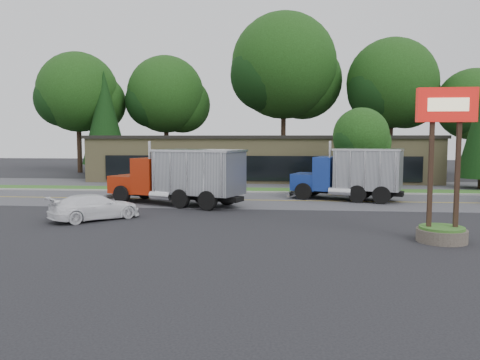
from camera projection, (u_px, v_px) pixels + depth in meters
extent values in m
plane|color=#2B2B2F|center=(190.00, 225.00, 21.79)|extent=(140.00, 140.00, 0.00)
cube|color=slate|center=(219.00, 200.00, 30.71)|extent=(60.00, 8.00, 0.02)
cube|color=gold|center=(219.00, 200.00, 30.71)|extent=(60.00, 0.12, 0.01)
cube|color=#9E9E99|center=(227.00, 193.00, 34.88)|extent=(60.00, 0.30, 0.12)
cube|color=#305E20|center=(230.00, 190.00, 36.66)|extent=(60.00, 3.40, 0.03)
cube|color=slate|center=(237.00, 184.00, 41.61)|extent=(60.00, 7.00, 0.02)
cube|color=#98895D|center=(263.00, 159.00, 47.18)|extent=(32.00, 12.00, 4.00)
cylinder|color=#6B6054|center=(442.00, 235.00, 18.24)|extent=(1.90, 1.90, 0.50)
cylinder|color=#305E20|center=(442.00, 228.00, 18.22)|extent=(1.70, 1.70, 0.10)
cube|color=#332116|center=(430.00, 175.00, 18.09)|extent=(0.16, 0.16, 5.00)
cube|color=#332116|center=(457.00, 176.00, 17.99)|extent=(0.16, 0.16, 5.00)
cube|color=red|center=(447.00, 105.00, 17.80)|extent=(2.20, 0.35, 1.30)
cube|color=beige|center=(448.00, 105.00, 17.61)|extent=(1.50, 0.04, 0.50)
cube|color=beige|center=(445.00, 105.00, 17.99)|extent=(1.50, 0.04, 0.50)
cylinder|color=#382619|center=(80.00, 151.00, 55.28)|extent=(0.56, 0.56, 5.08)
sphere|color=#17350E|center=(78.00, 92.00, 54.67)|extent=(9.28, 9.28, 9.28)
sphere|color=#17350E|center=(96.00, 103.00, 55.75)|extent=(6.96, 6.96, 6.96)
sphere|color=black|center=(63.00, 99.00, 54.03)|extent=(6.38, 6.38, 6.38)
cylinder|color=#382619|center=(167.00, 151.00, 56.27)|extent=(0.56, 0.56, 4.99)
sphere|color=#17350E|center=(166.00, 94.00, 55.67)|extent=(9.12, 9.12, 9.12)
sphere|color=#17350E|center=(182.00, 105.00, 56.73)|extent=(6.84, 6.84, 6.84)
sphere|color=black|center=(152.00, 101.00, 55.04)|extent=(6.27, 6.27, 6.27)
cylinder|color=#382619|center=(283.00, 144.00, 54.79)|extent=(0.56, 0.56, 6.67)
sphere|color=#17350E|center=(284.00, 66.00, 53.99)|extent=(12.21, 12.21, 12.21)
sphere|color=#17350E|center=(303.00, 81.00, 55.41)|extent=(9.15, 9.15, 9.15)
sphere|color=black|center=(267.00, 75.00, 53.15)|extent=(8.39, 8.39, 8.39)
cylinder|color=#382619|center=(390.00, 150.00, 52.66)|extent=(0.56, 0.56, 5.46)
sphere|color=#17350E|center=(392.00, 83.00, 52.00)|extent=(9.99, 9.99, 9.99)
sphere|color=#17350E|center=(406.00, 96.00, 53.16)|extent=(7.49, 7.49, 7.49)
sphere|color=black|center=(379.00, 91.00, 51.31)|extent=(6.87, 6.87, 6.87)
cylinder|color=#382619|center=(471.00, 157.00, 49.93)|extent=(0.56, 0.56, 4.12)
sphere|color=#17350E|center=(473.00, 104.00, 49.44)|extent=(7.53, 7.53, 7.53)
sphere|color=black|center=(464.00, 111.00, 48.92)|extent=(5.18, 5.18, 5.18)
cylinder|color=#382619|center=(106.00, 170.00, 53.08)|extent=(0.44, 0.44, 1.00)
cone|color=black|center=(105.00, 117.00, 52.56)|extent=(5.12, 5.12, 10.47)
cylinder|color=#382619|center=(360.00, 176.00, 35.56)|extent=(0.56, 0.56, 2.29)
sphere|color=#17350E|center=(361.00, 135.00, 35.28)|extent=(4.19, 4.19, 4.19)
sphere|color=#17350E|center=(370.00, 142.00, 35.77)|extent=(3.14, 3.14, 3.14)
sphere|color=black|center=(353.00, 141.00, 34.99)|extent=(2.88, 2.88, 2.88)
cube|color=black|center=(179.00, 195.00, 28.39)|extent=(8.18, 4.00, 0.28)
cube|color=#B1260C|center=(132.00, 184.00, 30.01)|extent=(2.71, 2.88, 1.10)
cube|color=#B1260C|center=(152.00, 175.00, 29.20)|extent=(2.24, 2.77, 2.20)
cube|color=black|center=(144.00, 169.00, 29.46)|extent=(0.82, 1.98, 0.90)
cube|color=silver|center=(199.00, 172.00, 27.60)|extent=(5.59, 4.16, 2.50)
cube|color=silver|center=(199.00, 150.00, 27.48)|extent=(5.78, 4.36, 0.12)
cylinder|color=black|center=(145.00, 191.00, 30.99)|extent=(1.15, 0.73, 1.10)
cylinder|color=black|center=(122.00, 194.00, 28.95)|extent=(1.15, 0.73, 1.10)
cylinder|color=black|center=(214.00, 195.00, 28.58)|extent=(1.15, 0.73, 1.10)
cylinder|color=black|center=(194.00, 199.00, 26.54)|extent=(1.15, 0.73, 1.10)
cube|color=black|center=(349.00, 191.00, 30.53)|extent=(6.67, 3.10, 0.28)
cube|color=navy|center=(306.00, 181.00, 31.69)|extent=(2.26, 2.69, 1.10)
cube|color=navy|center=(326.00, 173.00, 31.09)|extent=(1.87, 2.65, 2.20)
cube|color=black|center=(318.00, 167.00, 31.27)|extent=(0.73, 2.01, 0.90)
cube|color=silver|center=(368.00, 170.00, 29.92)|extent=(4.60, 3.65, 2.50)
cube|color=silver|center=(369.00, 150.00, 29.81)|extent=(4.79, 3.84, 0.12)
cylinder|color=black|center=(313.00, 188.00, 32.72)|extent=(1.15, 0.68, 1.10)
cylinder|color=black|center=(303.00, 191.00, 30.63)|extent=(1.15, 0.68, 1.10)
cylinder|color=black|center=(375.00, 191.00, 30.97)|extent=(1.15, 0.68, 1.10)
cylinder|color=black|center=(369.00, 194.00, 28.89)|extent=(1.15, 0.68, 1.10)
imported|color=white|center=(95.00, 207.00, 23.17)|extent=(4.41, 4.38, 1.28)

